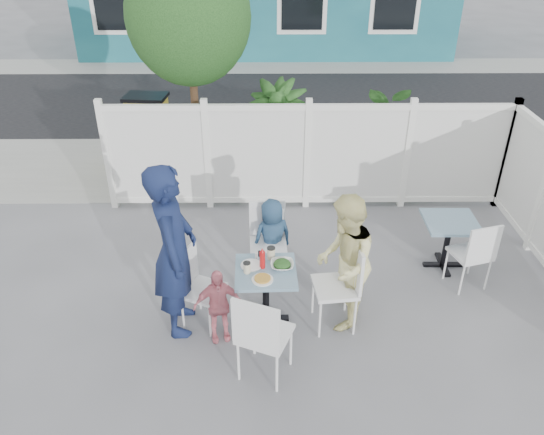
{
  "coord_description": "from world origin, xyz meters",
  "views": [
    {
      "loc": [
        -0.47,
        -4.67,
        3.96
      ],
      "look_at": [
        -0.43,
        0.21,
        1.08
      ],
      "focal_mm": 35.0,
      "sensor_mm": 36.0,
      "label": 1
    }
  ],
  "objects_px": {
    "chair_right": "(343,279)",
    "woman": "(344,263)",
    "chair_left": "(196,282)",
    "main_table": "(266,282)",
    "boy": "(272,238)",
    "chair_back": "(268,235)",
    "spare_table": "(449,231)",
    "chair_near": "(261,332)",
    "man": "(174,251)",
    "utility_cabinet": "(150,132)",
    "toddler": "(218,305)"
  },
  "relations": [
    {
      "from": "chair_right",
      "to": "woman",
      "type": "xyz_separation_m",
      "value": [
        0.0,
        0.05,
        0.17
      ]
    },
    {
      "from": "woman",
      "to": "chair_left",
      "type": "bearing_deg",
      "value": -80.67
    },
    {
      "from": "main_table",
      "to": "boy",
      "type": "relative_size",
      "value": 0.66
    },
    {
      "from": "chair_back",
      "to": "main_table",
      "type": "bearing_deg",
      "value": 86.03
    },
    {
      "from": "spare_table",
      "to": "chair_right",
      "type": "distance_m",
      "value": 1.78
    },
    {
      "from": "chair_near",
      "to": "man",
      "type": "height_order",
      "value": "man"
    },
    {
      "from": "main_table",
      "to": "boy",
      "type": "bearing_deg",
      "value": 85.15
    },
    {
      "from": "main_table",
      "to": "chair_left",
      "type": "bearing_deg",
      "value": 179.86
    },
    {
      "from": "utility_cabinet",
      "to": "main_table",
      "type": "distance_m",
      "value": 4.65
    },
    {
      "from": "chair_right",
      "to": "spare_table",
      "type": "bearing_deg",
      "value": -60.14
    },
    {
      "from": "chair_back",
      "to": "boy",
      "type": "distance_m",
      "value": 0.07
    },
    {
      "from": "chair_right",
      "to": "boy",
      "type": "bearing_deg",
      "value": 32.14
    },
    {
      "from": "chair_back",
      "to": "chair_near",
      "type": "distance_m",
      "value": 1.72
    },
    {
      "from": "utility_cabinet",
      "to": "chair_near",
      "type": "bearing_deg",
      "value": -62.5
    },
    {
      "from": "chair_left",
      "to": "chair_near",
      "type": "distance_m",
      "value": 1.09
    },
    {
      "from": "chair_back",
      "to": "woman",
      "type": "height_order",
      "value": "woman"
    },
    {
      "from": "chair_near",
      "to": "toddler",
      "type": "relative_size",
      "value": 1.17
    },
    {
      "from": "chair_back",
      "to": "boy",
      "type": "bearing_deg",
      "value": 177.76
    },
    {
      "from": "boy",
      "to": "chair_back",
      "type": "bearing_deg",
      "value": -22.65
    },
    {
      "from": "boy",
      "to": "toddler",
      "type": "bearing_deg",
      "value": 40.76
    },
    {
      "from": "chair_left",
      "to": "boy",
      "type": "distance_m",
      "value": 1.2
    },
    {
      "from": "chair_left",
      "to": "chair_back",
      "type": "bearing_deg",
      "value": 163.44
    },
    {
      "from": "boy",
      "to": "spare_table",
      "type": "bearing_deg",
      "value": 160.34
    },
    {
      "from": "man",
      "to": "boy",
      "type": "xyz_separation_m",
      "value": [
        1.0,
        0.93,
        -0.45
      ]
    },
    {
      "from": "main_table",
      "to": "chair_left",
      "type": "distance_m",
      "value": 0.74
    },
    {
      "from": "chair_near",
      "to": "spare_table",
      "type": "bearing_deg",
      "value": 61.39
    },
    {
      "from": "chair_near",
      "to": "chair_back",
      "type": "bearing_deg",
      "value": 110.46
    },
    {
      "from": "chair_back",
      "to": "toddler",
      "type": "xyz_separation_m",
      "value": [
        -0.51,
        -1.15,
        -0.13
      ]
    },
    {
      "from": "woman",
      "to": "chair_near",
      "type": "bearing_deg",
      "value": -36.27
    },
    {
      "from": "woman",
      "to": "boy",
      "type": "distance_m",
      "value": 1.18
    },
    {
      "from": "man",
      "to": "woman",
      "type": "xyz_separation_m",
      "value": [
        1.74,
        0.05,
        -0.19
      ]
    },
    {
      "from": "spare_table",
      "to": "chair_left",
      "type": "distance_m",
      "value": 3.15
    },
    {
      "from": "utility_cabinet",
      "to": "toddler",
      "type": "bearing_deg",
      "value": -65.06
    },
    {
      "from": "chair_right",
      "to": "man",
      "type": "bearing_deg",
      "value": 83.72
    },
    {
      "from": "chair_back",
      "to": "toddler",
      "type": "distance_m",
      "value": 1.26
    },
    {
      "from": "utility_cabinet",
      "to": "toddler",
      "type": "xyz_separation_m",
      "value": [
        1.53,
        -4.46,
        -0.16
      ]
    },
    {
      "from": "spare_table",
      "to": "chair_near",
      "type": "bearing_deg",
      "value": -141.18
    },
    {
      "from": "chair_back",
      "to": "chair_right",
      "type": "bearing_deg",
      "value": 127.94
    },
    {
      "from": "spare_table",
      "to": "chair_back",
      "type": "distance_m",
      "value": 2.23
    },
    {
      "from": "man",
      "to": "woman",
      "type": "distance_m",
      "value": 1.75
    },
    {
      "from": "chair_left",
      "to": "woman",
      "type": "xyz_separation_m",
      "value": [
        1.55,
        -0.0,
        0.24
      ]
    },
    {
      "from": "chair_right",
      "to": "main_table",
      "type": "bearing_deg",
      "value": 80.35
    },
    {
      "from": "chair_left",
      "to": "woman",
      "type": "height_order",
      "value": "woman"
    },
    {
      "from": "main_table",
      "to": "spare_table",
      "type": "xyz_separation_m",
      "value": [
        2.25,
        1.01,
        -0.01
      ]
    },
    {
      "from": "chair_near",
      "to": "chair_left",
      "type": "bearing_deg",
      "value": 152.31
    },
    {
      "from": "chair_left",
      "to": "chair_right",
      "type": "distance_m",
      "value": 1.55
    },
    {
      "from": "chair_right",
      "to": "man",
      "type": "distance_m",
      "value": 1.77
    },
    {
      "from": "spare_table",
      "to": "chair_left",
      "type": "height_order",
      "value": "chair_left"
    },
    {
      "from": "chair_right",
      "to": "chair_near",
      "type": "height_order",
      "value": "chair_right"
    },
    {
      "from": "chair_right",
      "to": "toddler",
      "type": "relative_size",
      "value": 1.18
    }
  ]
}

